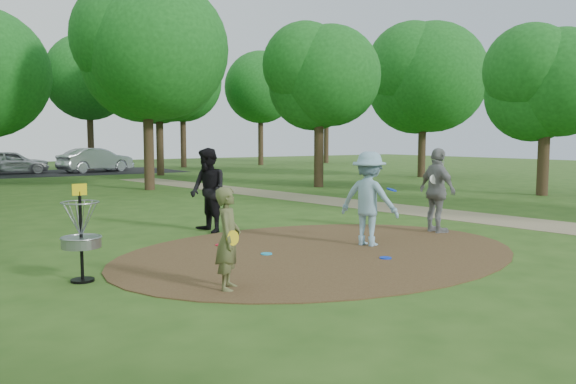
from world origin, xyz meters
TOP-DOWN VIEW (x-y plane):
  - ground at (0.00, 0.00)m, footprint 100.00×100.00m
  - dirt_clearing at (0.00, 0.00)m, footprint 8.40×8.40m
  - footpath at (6.50, 2.00)m, footprint 7.55×39.89m
  - parking_lot at (2.00, 30.00)m, footprint 14.00×8.00m
  - player_observer_with_disc at (-2.82, -1.41)m, footprint 0.63×0.67m
  - player_throwing_with_disc at (1.21, -0.01)m, footprint 1.36×1.46m
  - player_walking_with_disc at (-0.81, 3.39)m, footprint 0.82×1.02m
  - player_waiting_with_disc at (3.65, 0.30)m, footprint 0.68×1.25m
  - disc_ground_cyan at (-1.06, 0.37)m, footprint 0.22×0.22m
  - disc_ground_blue at (0.58, -1.18)m, footprint 0.22×0.22m
  - disc_ground_red at (-1.37, 1.68)m, footprint 0.22×0.22m
  - car_left at (-1.34, 30.47)m, footprint 4.52×2.08m
  - car_right at (3.65, 29.54)m, footprint 5.15×3.06m
  - disc_golf_basket at (-4.50, 0.30)m, footprint 0.63×0.63m
  - tree_ring at (1.79, 10.94)m, footprint 37.68×45.23m

SIDE VIEW (x-z plane):
  - ground at x=0.00m, z-range 0.00..0.00m
  - parking_lot at x=2.00m, z-range 0.00..0.01m
  - footpath at x=6.50m, z-range 0.00..0.01m
  - dirt_clearing at x=0.00m, z-range 0.00..0.02m
  - disc_ground_cyan at x=-1.06m, z-range 0.02..0.04m
  - disc_ground_blue at x=0.58m, z-range 0.02..0.04m
  - disc_ground_red at x=-1.37m, z-range 0.02..0.04m
  - car_left at x=-1.34m, z-range 0.00..1.50m
  - player_observer_with_disc at x=-2.82m, z-range 0.00..1.53m
  - car_right at x=3.65m, z-range 0.00..1.60m
  - disc_golf_basket at x=-4.50m, z-range 0.10..1.64m
  - player_throwing_with_disc at x=1.21m, z-range 0.00..1.97m
  - player_waiting_with_disc at x=3.65m, z-range 0.00..2.02m
  - player_walking_with_disc at x=-0.81m, z-range 0.00..2.02m
  - tree_ring at x=1.79m, z-range 0.72..9.80m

